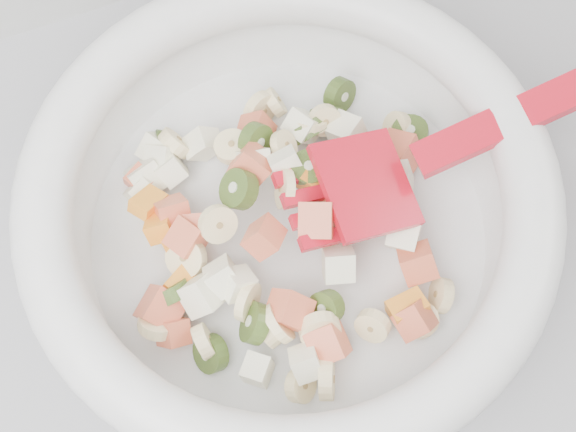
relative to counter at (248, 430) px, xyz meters
name	(u,v)px	position (x,y,z in m)	size (l,w,h in m)	color
counter	(248,430)	(0.00, 0.00, 0.00)	(2.00, 0.60, 0.90)	#99999E
mixing_bowl	(289,211)	(0.07, 0.04, 0.50)	(0.49, 0.35, 0.13)	white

